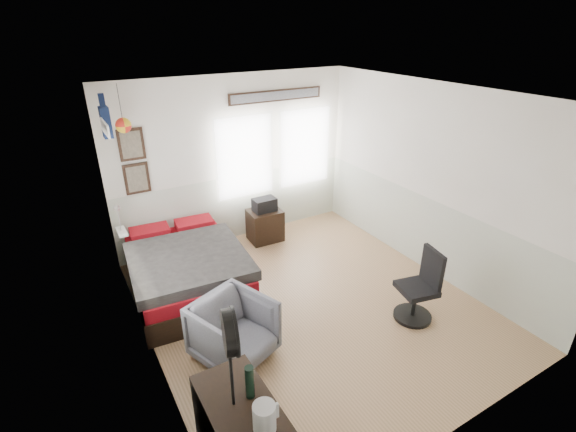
{
  "coord_description": "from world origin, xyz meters",
  "views": [
    {
      "loc": [
        -2.52,
        -3.73,
        3.43
      ],
      "look_at": [
        -0.1,
        0.4,
        1.15
      ],
      "focal_mm": 26.0,
      "sensor_mm": 36.0,
      "label": 1
    }
  ],
  "objects_px": {
    "nightstand": "(265,225)",
    "task_chair": "(420,291)",
    "armchair": "(234,331)",
    "bed": "(187,270)"
  },
  "relations": [
    {
      "from": "nightstand",
      "to": "task_chair",
      "type": "height_order",
      "value": "task_chair"
    },
    {
      "from": "armchair",
      "to": "task_chair",
      "type": "height_order",
      "value": "task_chair"
    },
    {
      "from": "bed",
      "to": "task_chair",
      "type": "bearing_deg",
      "value": -36.67
    },
    {
      "from": "armchair",
      "to": "task_chair",
      "type": "bearing_deg",
      "value": -34.39
    },
    {
      "from": "bed",
      "to": "task_chair",
      "type": "xyz_separation_m",
      "value": [
        2.29,
        -2.04,
        0.07
      ]
    },
    {
      "from": "bed",
      "to": "armchair",
      "type": "height_order",
      "value": "armchair"
    },
    {
      "from": "bed",
      "to": "nightstand",
      "type": "xyz_separation_m",
      "value": [
        1.59,
        0.74,
        -0.04
      ]
    },
    {
      "from": "nightstand",
      "to": "task_chair",
      "type": "relative_size",
      "value": 0.57
    },
    {
      "from": "armchair",
      "to": "nightstand",
      "type": "distance_m",
      "value": 2.74
    },
    {
      "from": "armchair",
      "to": "nightstand",
      "type": "xyz_separation_m",
      "value": [
        1.56,
        2.25,
        -0.09
      ]
    }
  ]
}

